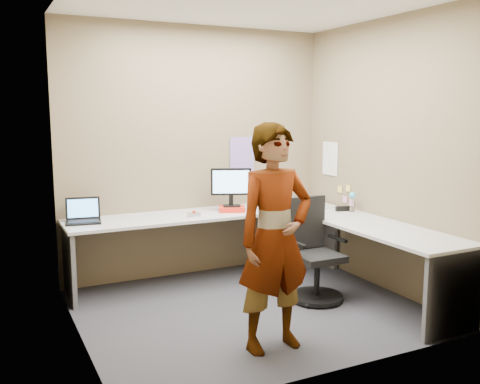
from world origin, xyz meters
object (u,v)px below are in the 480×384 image
desk (272,233)px  person (275,238)px  monitor (231,184)px  office_chair (314,259)px

desk → person: bearing=-118.5°
desk → monitor: size_ratio=7.24×
desk → office_chair: 0.50m
office_chair → monitor: bearing=114.0°
monitor → office_chair: monitor is taller
office_chair → person: person is taller
monitor → office_chair: size_ratio=0.43×
office_chair → person: bearing=-138.6°
desk → office_chair: office_chair is taller
desk → person: 1.35m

